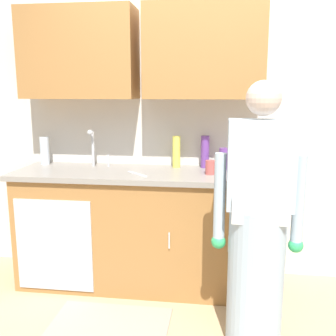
% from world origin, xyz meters
% --- Properties ---
extents(kitchen_wall_with_uppers, '(4.80, 0.44, 2.70)m').
position_xyz_m(kitchen_wall_with_uppers, '(-0.14, 0.99, 1.48)').
color(kitchen_wall_with_uppers, beige).
rests_on(kitchen_wall_with_uppers, ground).
extents(counter_cabinet, '(1.90, 0.62, 0.90)m').
position_xyz_m(counter_cabinet, '(-0.55, 0.70, 0.45)').
color(counter_cabinet, '#9E6B38').
rests_on(counter_cabinet, ground).
extents(countertop, '(1.96, 0.66, 0.04)m').
position_xyz_m(countertop, '(-0.55, 0.70, 0.92)').
color(countertop, gray).
rests_on(countertop, counter_cabinet).
extents(sink, '(0.50, 0.36, 0.35)m').
position_xyz_m(sink, '(-0.93, 0.71, 0.93)').
color(sink, '#B7BABF').
rests_on(sink, counter_cabinet).
extents(person_at_sink, '(0.55, 0.34, 1.62)m').
position_xyz_m(person_at_sink, '(0.32, 0.01, 0.69)').
color(person_at_sink, white).
rests_on(person_at_sink, ground).
extents(floor_mat, '(0.80, 0.50, 0.01)m').
position_xyz_m(floor_mat, '(-0.63, 0.05, 0.01)').
color(floor_mat, gray).
rests_on(floor_mat, ground).
extents(bottle_water_tall, '(0.07, 0.07, 0.17)m').
position_xyz_m(bottle_water_tall, '(0.11, 0.85, 1.03)').
color(bottle_water_tall, '#66388C').
rests_on(bottle_water_tall, countertop).
extents(bottle_soap, '(0.07, 0.07, 0.26)m').
position_xyz_m(bottle_soap, '(-0.04, 0.92, 1.07)').
color(bottle_soap, '#66388C').
rests_on(bottle_soap, countertop).
extents(bottle_dish_liquid, '(0.08, 0.08, 0.24)m').
position_xyz_m(bottle_dish_liquid, '(-1.41, 0.88, 1.06)').
color(bottle_dish_liquid, silver).
rests_on(bottle_dish_liquid, countertop).
extents(bottle_water_short, '(0.07, 0.07, 0.26)m').
position_xyz_m(bottle_water_short, '(-0.27, 0.89, 1.07)').
color(bottle_water_short, '#D8D14C').
rests_on(bottle_water_short, countertop).
extents(cup_by_sink, '(0.08, 0.08, 0.11)m').
position_xyz_m(cup_by_sink, '(0.01, 0.65, 0.99)').
color(cup_by_sink, '#B24C47').
rests_on(cup_by_sink, countertop).
extents(knife_on_counter, '(0.19, 0.19, 0.01)m').
position_xyz_m(knife_on_counter, '(-0.54, 0.58, 0.94)').
color(knife_on_counter, silver).
rests_on(knife_on_counter, countertop).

